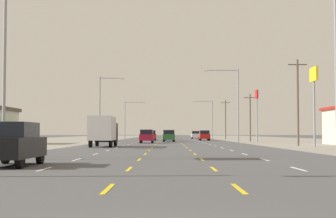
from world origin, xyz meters
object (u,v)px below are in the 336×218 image
at_px(box_truck_far_left_near, 104,130).
at_px(sedan_center_turn_distant_a, 170,136).
at_px(suv_center_turn_midfar, 169,136).
at_px(pole_sign_right_row_2, 257,104).
at_px(streetlight_left_row_2, 128,117).
at_px(suv_far_right_farther, 205,135).
at_px(streetlight_left_row_0, 13,57).
at_px(hatchback_center_turn_far, 170,137).
at_px(streetlight_right_row_1, 235,99).
at_px(streetlight_left_row_1, 103,105).
at_px(suv_far_left_nearest, 13,143).
at_px(suv_far_right_distant_b, 196,135).
at_px(streetlight_right_row_0, 329,54).
at_px(suv_inner_left_farthest, 151,135).
at_px(suv_inner_left_mid, 147,136).
at_px(pole_sign_right_row_1, 314,85).
at_px(streetlight_right_row_2, 211,116).

height_order(box_truck_far_left_near, sedan_center_turn_distant_a, box_truck_far_left_near).
height_order(suv_center_turn_midfar, pole_sign_right_row_2, pole_sign_right_row_2).
bearing_deg(streetlight_left_row_2, suv_far_right_farther, -47.60).
height_order(sedan_center_turn_distant_a, streetlight_left_row_0, streetlight_left_row_0).
bearing_deg(hatchback_center_turn_far, streetlight_right_row_1, -66.22).
xyz_separation_m(box_truck_far_left_near, streetlight_left_row_1, (-2.76, 20.35, 3.77)).
bearing_deg(suv_far_left_nearest, suv_far_right_distant_b, 82.57).
bearing_deg(suv_far_right_distant_b, streetlight_right_row_0, -88.36).
bearing_deg(pole_sign_right_row_2, suv_inner_left_farthest, 136.06).
xyz_separation_m(suv_far_right_farther, streetlight_left_row_1, (-16.80, -25.84, 4.58)).
bearing_deg(streetlight_right_row_0, pole_sign_right_row_2, 84.91).
distance_m(box_truck_far_left_near, streetlight_right_row_0, 29.31).
xyz_separation_m(pole_sign_right_row_2, streetlight_left_row_1, (-24.23, -9.02, -0.66)).
relative_size(suv_inner_left_mid, sedan_center_turn_distant_a, 1.09).
height_order(box_truck_far_left_near, streetlight_right_row_1, streetlight_right_row_1).
xyz_separation_m(hatchback_center_turn_far, pole_sign_right_row_2, (14.37, -12.68, 5.49)).
bearing_deg(suv_inner_left_farthest, suv_far_left_nearest, -92.70).
height_order(suv_inner_left_mid, streetlight_right_row_0, streetlight_right_row_0).
bearing_deg(suv_center_turn_midfar, streetlight_right_row_0, -80.02).
bearing_deg(pole_sign_right_row_1, suv_far_right_distant_b, 96.57).
relative_size(box_truck_far_left_near, hatchback_center_turn_far, 1.85).
relative_size(suv_inner_left_mid, suv_far_right_farther, 1.00).
xyz_separation_m(suv_center_turn_midfar, suv_far_right_farther, (6.99, 14.73, 0.00)).
bearing_deg(pole_sign_right_row_2, streetlight_left_row_1, -159.58).
distance_m(suv_inner_left_farthest, streetlight_left_row_1, 27.43).
xyz_separation_m(streetlight_left_row_0, streetlight_left_row_2, (0.09, 87.94, -0.90)).
height_order(suv_inner_left_mid, suv_center_turn_midfar, same).
distance_m(hatchback_center_turn_far, streetlight_right_row_0, 66.61).
height_order(suv_inner_left_mid, streetlight_right_row_2, streetlight_right_row_2).
relative_size(suv_inner_left_farthest, streetlight_right_row_2, 0.54).
bearing_deg(streetlight_left_row_0, streetlight_right_row_1, 66.33).
bearing_deg(streetlight_left_row_2, pole_sign_right_row_1, -68.57).
distance_m(suv_far_left_nearest, suv_inner_left_mid, 52.48).
bearing_deg(box_truck_far_left_near, pole_sign_right_row_2, 53.82).
xyz_separation_m(box_truck_far_left_near, suv_inner_left_farthest, (3.55, 46.64, -0.81)).
bearing_deg(box_truck_far_left_near, pole_sign_right_row_1, 0.69).
distance_m(suv_center_turn_midfar, suv_far_right_distant_b, 45.07).
distance_m(suv_far_left_nearest, suv_far_right_distant_b, 108.53).
bearing_deg(streetlight_left_row_0, suv_far_left_nearest, -72.85).
relative_size(box_truck_far_left_near, suv_inner_left_farthest, 1.47).
height_order(suv_inner_left_mid, suv_inner_left_farthest, same).
bearing_deg(suv_far_left_nearest, suv_far_right_farther, 79.67).
relative_size(suv_center_turn_midfar, streetlight_right_row_0, 0.45).
relative_size(pole_sign_right_row_1, streetlight_left_row_0, 0.81).
distance_m(suv_inner_left_farthest, pole_sign_right_row_2, 25.44).
bearing_deg(pole_sign_right_row_1, suv_center_turn_midfar, 116.53).
relative_size(hatchback_center_turn_far, suv_far_right_farther, 0.80).
bearing_deg(streetlight_right_row_0, suv_far_right_farther, 92.22).
bearing_deg(suv_far_left_nearest, streetlight_left_row_1, 92.89).
bearing_deg(hatchback_center_turn_far, suv_far_right_distant_b, 78.68).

